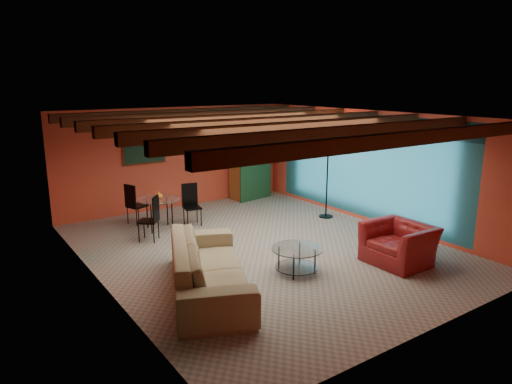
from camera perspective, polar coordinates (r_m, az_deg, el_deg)
room at (r=9.25m, az=0.32°, el=7.21°), size 6.52×8.01×2.71m
sofa at (r=7.70m, az=-5.80°, el=-9.05°), size 2.20×3.13×0.85m
armchair at (r=9.21m, az=17.07°, el=-6.08°), size 1.03×1.17×0.76m
coffee_table at (r=8.47m, az=5.01°, el=-8.30°), size 0.98×0.98×0.47m
dining_table at (r=10.96m, az=-11.75°, el=-1.99°), size 2.25×2.25×1.00m
armoire at (r=13.60m, az=-0.72°, el=3.48°), size 1.23×0.74×2.03m
floor_lamp at (r=11.73m, az=8.71°, el=1.96°), size 0.55×0.55×2.13m
ceiling_fan at (r=9.16m, az=0.71°, el=7.14°), size 1.50×1.50×0.44m
painting at (r=12.32m, az=-13.54°, el=5.06°), size 1.05×0.03×0.65m
potted_plant at (r=13.44m, az=-0.73°, el=8.66°), size 0.40×0.34×0.44m
vase at (r=10.82m, az=-11.90°, el=1.06°), size 0.18×0.18×0.19m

